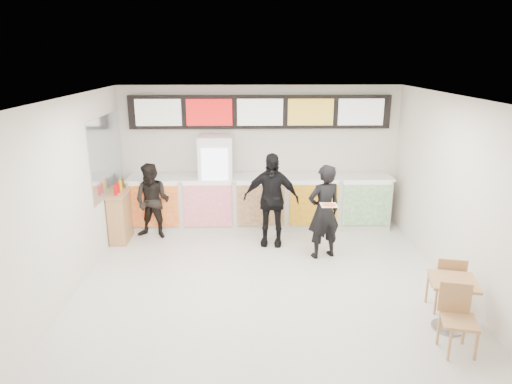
{
  "coord_description": "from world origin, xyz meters",
  "views": [
    {
      "loc": [
        -0.3,
        -6.24,
        3.58
      ],
      "look_at": [
        -0.13,
        1.2,
        1.35
      ],
      "focal_mm": 32.0,
      "sensor_mm": 36.0,
      "label": 1
    }
  ],
  "objects_px": {
    "drinks_fridge": "(216,182)",
    "customer_main": "(324,212)",
    "customer_mid": "(271,200)",
    "condiment_ledge": "(121,215)",
    "cafe_table": "(452,295)",
    "customer_left": "(153,201)",
    "service_counter": "(260,202)"
  },
  "relations": [
    {
      "from": "drinks_fridge",
      "to": "customer_main",
      "type": "xyz_separation_m",
      "value": [
        2.04,
        -1.58,
        -0.13
      ]
    },
    {
      "from": "customer_mid",
      "to": "condiment_ledge",
      "type": "distance_m",
      "value": 3.04
    },
    {
      "from": "customer_mid",
      "to": "cafe_table",
      "type": "distance_m",
      "value": 3.78
    },
    {
      "from": "customer_main",
      "to": "condiment_ledge",
      "type": "relative_size",
      "value": 1.48
    },
    {
      "from": "customer_main",
      "to": "cafe_table",
      "type": "xyz_separation_m",
      "value": [
        1.34,
        -2.38,
        -0.37
      ]
    },
    {
      "from": "drinks_fridge",
      "to": "customer_mid",
      "type": "bearing_deg",
      "value": -40.89
    },
    {
      "from": "drinks_fridge",
      "to": "cafe_table",
      "type": "height_order",
      "value": "drinks_fridge"
    },
    {
      "from": "drinks_fridge",
      "to": "condiment_ledge",
      "type": "height_order",
      "value": "drinks_fridge"
    },
    {
      "from": "condiment_ledge",
      "to": "drinks_fridge",
      "type": "bearing_deg",
      "value": 18.66
    },
    {
      "from": "customer_left",
      "to": "cafe_table",
      "type": "xyz_separation_m",
      "value": [
        4.64,
        -3.4,
        -0.26
      ]
    },
    {
      "from": "customer_left",
      "to": "customer_mid",
      "type": "relative_size",
      "value": 0.84
    },
    {
      "from": "cafe_table",
      "to": "condiment_ledge",
      "type": "relative_size",
      "value": 1.3
    },
    {
      "from": "cafe_table",
      "to": "condiment_ledge",
      "type": "bearing_deg",
      "value": 161.33
    },
    {
      "from": "customer_main",
      "to": "customer_mid",
      "type": "relative_size",
      "value": 0.95
    },
    {
      "from": "service_counter",
      "to": "customer_mid",
      "type": "relative_size",
      "value": 3.03
    },
    {
      "from": "condiment_ledge",
      "to": "customer_mid",
      "type": "bearing_deg",
      "value": -6.23
    },
    {
      "from": "cafe_table",
      "to": "drinks_fridge",
      "type": "bearing_deg",
      "value": 144.08
    },
    {
      "from": "service_counter",
      "to": "drinks_fridge",
      "type": "distance_m",
      "value": 1.03
    },
    {
      "from": "condiment_ledge",
      "to": "service_counter",
      "type": "bearing_deg",
      "value": 12.41
    },
    {
      "from": "customer_main",
      "to": "cafe_table",
      "type": "height_order",
      "value": "customer_main"
    },
    {
      "from": "drinks_fridge",
      "to": "customer_mid",
      "type": "xyz_separation_m",
      "value": [
        1.11,
        -0.96,
        -0.08
      ]
    },
    {
      "from": "customer_main",
      "to": "cafe_table",
      "type": "relative_size",
      "value": 1.14
    },
    {
      "from": "customer_main",
      "to": "service_counter",
      "type": "bearing_deg",
      "value": -74.29
    },
    {
      "from": "drinks_fridge",
      "to": "condiment_ledge",
      "type": "xyz_separation_m",
      "value": [
        -1.88,
        -0.64,
        -0.49
      ]
    },
    {
      "from": "customer_mid",
      "to": "cafe_table",
      "type": "xyz_separation_m",
      "value": [
        2.27,
        -2.99,
        -0.41
      ]
    },
    {
      "from": "service_counter",
      "to": "drinks_fridge",
      "type": "height_order",
      "value": "drinks_fridge"
    },
    {
      "from": "customer_mid",
      "to": "customer_main",
      "type": "bearing_deg",
      "value": -26.05
    },
    {
      "from": "service_counter",
      "to": "customer_mid",
      "type": "xyz_separation_m",
      "value": [
        0.18,
        -0.95,
        0.35
      ]
    },
    {
      "from": "customer_main",
      "to": "customer_mid",
      "type": "distance_m",
      "value": 1.11
    },
    {
      "from": "customer_main",
      "to": "cafe_table",
      "type": "bearing_deg",
      "value": 99.97
    },
    {
      "from": "customer_left",
      "to": "condiment_ledge",
      "type": "height_order",
      "value": "customer_left"
    },
    {
      "from": "customer_main",
      "to": "condiment_ledge",
      "type": "distance_m",
      "value": 4.05
    }
  ]
}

